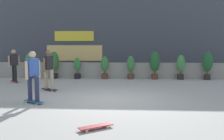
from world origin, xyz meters
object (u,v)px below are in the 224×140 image
(potted_plant_5, at_px, (155,63))
(skater_foreground, at_px, (14,64))
(potted_plant_6, at_px, (181,65))
(potted_plant_7, at_px, (208,63))
(potted_plant_2, at_px, (77,67))
(potted_plant_0, at_px, (29,64))
(skater_mid_plaza, at_px, (33,75))
(potted_plant_1, at_px, (54,63))
(potted_plant_3, at_px, (105,66))
(skater_by_wall_right, at_px, (49,68))
(potted_plant_4, at_px, (131,66))
(skateboard_near_camera, at_px, (96,126))

(potted_plant_5, relative_size, skater_foreground, 0.93)
(potted_plant_6, xyz_separation_m, potted_plant_7, (1.47, 0.00, 0.14))
(skater_foreground, bearing_deg, potted_plant_2, 29.05)
(potted_plant_0, xyz_separation_m, skater_mid_plaza, (2.66, -6.22, 0.09))
(potted_plant_6, bearing_deg, potted_plant_0, 180.00)
(potted_plant_1, relative_size, potted_plant_6, 1.13)
(potted_plant_3, bearing_deg, skater_by_wall_right, -116.99)
(potted_plant_6, distance_m, potted_plant_7, 1.47)
(skater_mid_plaza, bearing_deg, potted_plant_0, 113.16)
(potted_plant_7, bearing_deg, potted_plant_4, 180.00)
(potted_plant_2, relative_size, skater_mid_plaza, 0.73)
(potted_plant_7, bearing_deg, skater_by_wall_right, -153.21)
(potted_plant_3, bearing_deg, skater_mid_plaza, -105.83)
(potted_plant_1, relative_size, potted_plant_3, 1.21)
(potted_plant_2, bearing_deg, potted_plant_7, -0.00)
(skateboard_near_camera, bearing_deg, potted_plant_3, 93.81)
(potted_plant_0, height_order, potted_plant_3, potted_plant_0)
(potted_plant_4, bearing_deg, potted_plant_3, 180.00)
(potted_plant_2, bearing_deg, skater_by_wall_right, -95.91)
(skater_mid_plaza, bearing_deg, skater_by_wall_right, 95.69)
(potted_plant_0, bearing_deg, potted_plant_2, 0.00)
(skater_by_wall_right, bearing_deg, potted_plant_0, 121.85)
(potted_plant_0, xyz_separation_m, skateboard_near_camera, (5.00, -8.58, -0.79))
(skateboard_near_camera, bearing_deg, skater_mid_plaza, 134.65)
(potted_plant_6, bearing_deg, potted_plant_2, 180.00)
(potted_plant_5, relative_size, skater_mid_plaza, 0.93)
(potted_plant_3, bearing_deg, potted_plant_5, 0.00)
(potted_plant_1, relative_size, potted_plant_7, 0.99)
(potted_plant_1, xyz_separation_m, potted_plant_2, (1.35, 0.00, -0.25))
(potted_plant_4, xyz_separation_m, skater_mid_plaza, (-3.24, -6.22, 0.20))
(potted_plant_2, xyz_separation_m, skater_mid_plaza, (-0.18, -6.22, 0.27))
(potted_plant_0, relative_size, skater_mid_plaza, 0.86)
(skater_by_wall_right, bearing_deg, potted_plant_5, 38.99)
(potted_plant_3, xyz_separation_m, skater_foreground, (-4.55, -1.64, 0.22))
(potted_plant_1, xyz_separation_m, skateboard_near_camera, (3.51, -8.58, -0.86))
(potted_plant_2, relative_size, potted_plant_4, 0.93)
(potted_plant_7, height_order, skateboard_near_camera, potted_plant_7)
(potted_plant_3, bearing_deg, potted_plant_1, 180.00)
(skater_mid_plaza, bearing_deg, potted_plant_1, 100.69)
(potted_plant_1, xyz_separation_m, potted_plant_6, (7.23, -0.00, -0.13))
(potted_plant_4, distance_m, skater_foreground, 6.25)
(potted_plant_2, relative_size, skater_by_wall_right, 0.73)
(potted_plant_0, bearing_deg, skateboard_near_camera, -59.80)
(potted_plant_5, height_order, potted_plant_6, potted_plant_5)
(skater_foreground, bearing_deg, skater_by_wall_right, -41.61)
(potted_plant_4, bearing_deg, skater_mid_plaza, -117.54)
(potted_plant_0, bearing_deg, skater_mid_plaza, -66.84)
(potted_plant_1, distance_m, skater_foreground, 2.30)
(potted_plant_1, xyz_separation_m, potted_plant_4, (4.42, 0.00, -0.18))
(potted_plant_3, bearing_deg, skater_foreground, -160.13)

